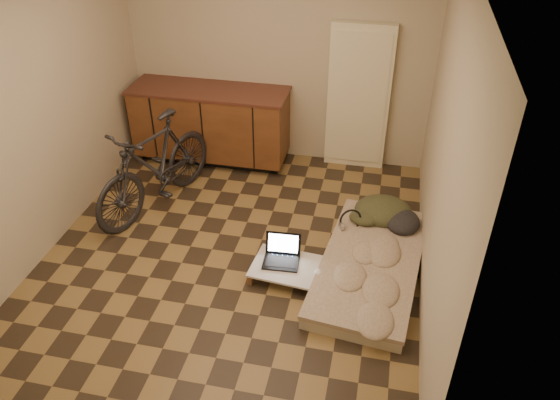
% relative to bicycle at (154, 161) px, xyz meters
% --- Properties ---
extents(room_shell, '(3.50, 4.00, 2.60)m').
position_rel_bicycle_xyz_m(room_shell, '(0.99, -0.60, 0.75)').
color(room_shell, brown).
rests_on(room_shell, ground).
extents(cabinets, '(1.84, 0.62, 0.91)m').
position_rel_bicycle_xyz_m(cabinets, '(0.24, 1.11, -0.09)').
color(cabinets, black).
rests_on(cabinets, ground).
extents(appliance_panel, '(0.70, 0.10, 1.70)m').
position_rel_bicycle_xyz_m(appliance_panel, '(1.94, 1.34, 0.30)').
color(appliance_panel, '#F0E8BE').
rests_on(appliance_panel, ground).
extents(bicycle, '(1.05, 1.78, 1.11)m').
position_rel_bicycle_xyz_m(bicycle, '(0.00, 0.00, 0.00)').
color(bicycle, black).
rests_on(bicycle, ground).
extents(futon, '(1.04, 1.85, 0.15)m').
position_rel_bicycle_xyz_m(futon, '(2.29, -0.60, -0.48)').
color(futon, '#B9AE94').
rests_on(futon, ground).
extents(clothing_pile, '(0.66, 0.57, 0.24)m').
position_rel_bicycle_xyz_m(clothing_pile, '(2.40, 0.08, -0.28)').
color(clothing_pile, '#343720').
rests_on(clothing_pile, futon).
extents(headphones, '(0.33, 0.32, 0.17)m').
position_rel_bicycle_xyz_m(headphones, '(2.06, -0.15, -0.32)').
color(headphones, black).
rests_on(headphones, futon).
extents(lap_desk, '(0.77, 0.54, 0.12)m').
position_rel_bicycle_xyz_m(lap_desk, '(1.61, -0.82, -0.45)').
color(lap_desk, brown).
rests_on(lap_desk, ground).
extents(laptop, '(0.34, 0.31, 0.22)m').
position_rel_bicycle_xyz_m(laptop, '(1.50, -0.74, -0.38)').
color(laptop, black).
rests_on(laptop, lap_desk).
extents(mouse, '(0.08, 0.12, 0.04)m').
position_rel_bicycle_xyz_m(mouse, '(1.85, -0.87, -0.41)').
color(mouse, white).
rests_on(mouse, lap_desk).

